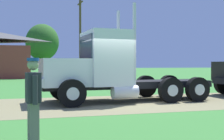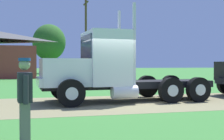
# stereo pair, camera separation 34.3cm
# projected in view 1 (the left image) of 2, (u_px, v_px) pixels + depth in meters

# --- Properties ---
(ground_plane) EXTENTS (200.00, 200.00, 0.00)m
(ground_plane) POSITION_uv_depth(u_px,v_px,m) (115.00, 103.00, 11.97)
(ground_plane) COLOR #3C8035
(dirt_track) EXTENTS (120.00, 5.33, 0.01)m
(dirt_track) POSITION_uv_depth(u_px,v_px,m) (115.00, 103.00, 11.97)
(dirt_track) COLOR #847D56
(dirt_track) RESTS_ON ground_plane
(truck_foreground_white) EXTENTS (7.47, 2.99, 3.96)m
(truck_foreground_white) POSITION_uv_depth(u_px,v_px,m) (104.00, 70.00, 12.38)
(truck_foreground_white) COLOR black
(truck_foreground_white) RESTS_ON ground_plane
(visitor_walking_mid) EXTENTS (0.31, 0.59, 1.68)m
(visitor_walking_mid) POSITION_uv_depth(u_px,v_px,m) (33.00, 98.00, 5.84)
(visitor_walking_mid) COLOR #2D2D33
(visitor_walking_mid) RESTS_ON ground_plane
(utility_pole_near) EXTENTS (0.27, 2.20, 9.34)m
(utility_pole_near) POSITION_uv_depth(u_px,v_px,m) (80.00, 35.00, 35.47)
(utility_pole_near) COLOR brown
(utility_pole_near) RESTS_ON ground_plane
(tree_mid) EXTENTS (5.40, 5.40, 8.11)m
(tree_mid) POSITION_uv_depth(u_px,v_px,m) (42.00, 42.00, 49.30)
(tree_mid) COLOR #513823
(tree_mid) RESTS_ON ground_plane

